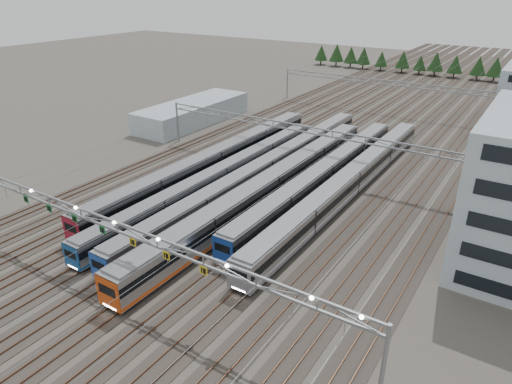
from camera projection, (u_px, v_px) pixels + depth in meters
The scene contains 13 objects.
ground at pixel (125, 286), 49.13m from camera, with size 400.00×400.00×0.00m, color #47423A.
track_bed at pixel (403, 95), 124.58m from camera, with size 54.00×260.00×5.42m.
train_a at pixel (214, 161), 76.80m from camera, with size 3.08×56.80×4.02m.
train_b at pixel (220, 177), 71.41m from camera, with size 2.67×55.08×3.47m.
train_c at pixel (265, 170), 73.70m from camera, with size 2.84×66.77×3.70m.
train_d at pixel (270, 187), 66.91m from camera, with size 3.18×60.30×4.16m.
train_e at pixel (324, 175), 71.63m from camera, with size 2.89×53.41×3.77m.
train_f at pixel (350, 182), 69.11m from camera, with size 2.98×59.22×3.89m.
gantry_near at pixel (116, 229), 46.07m from camera, with size 56.36×0.61×8.08m.
gantry_mid at pixel (301, 134), 76.87m from camera, with size 56.36×0.36×8.00m.
gantry_far at pixel (388, 87), 111.11m from camera, with size 56.36×0.36×8.00m.
west_shed at pixel (193, 112), 104.77m from camera, with size 10.00×30.00×4.70m, color #98ABB5.
treeline at pixel (428, 63), 156.25m from camera, with size 87.50×5.60×7.02m.
Camera 1 is at (33.73, -26.13, 29.90)m, focal length 32.00 mm.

